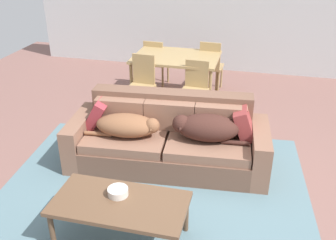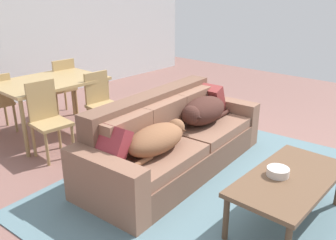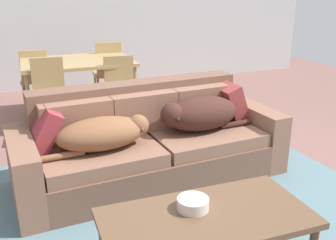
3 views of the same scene
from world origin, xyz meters
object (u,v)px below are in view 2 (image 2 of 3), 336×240
at_px(dog_on_left_cushion, 157,138).
at_px(dining_chair_near_left, 48,116).
at_px(bowl_on_coffee_table, 278,172).
at_px(dining_table, 49,85).
at_px(throw_pillow_by_left_arm, 110,145).
at_px(coffee_table, 289,182).
at_px(dining_chair_far_right, 62,85).
at_px(dining_chair_near_right, 102,101).
at_px(couch, 172,141).
at_px(dog_on_right_cushion, 202,111).
at_px(throw_pillow_by_right_arm, 210,99).

distance_m(dog_on_left_cushion, dining_chair_near_left, 1.56).
height_order(bowl_on_coffee_table, dining_table, dining_table).
bearing_deg(dining_table, throw_pillow_by_left_arm, -105.92).
height_order(coffee_table, dining_table, dining_table).
height_order(coffee_table, dining_chair_far_right, dining_chair_far_right).
xyz_separation_m(dog_on_left_cushion, dining_table, (0.10, 2.14, 0.15)).
bearing_deg(coffee_table, dog_on_left_cushion, 105.49).
height_order(dining_table, dining_chair_near_right, dining_chair_near_right).
xyz_separation_m(couch, dining_table, (-0.34, 1.94, 0.39)).
xyz_separation_m(dog_on_left_cushion, dining_chair_near_left, (-0.31, 1.53, -0.06)).
bearing_deg(throw_pillow_by_left_arm, dining_chair_far_right, 66.76).
bearing_deg(coffee_table, throw_pillow_by_left_arm, 119.57).
bearing_deg(dining_chair_near_left, bowl_on_coffee_table, -73.89).
bearing_deg(throw_pillow_by_left_arm, dining_chair_near_left, 83.84).
height_order(coffee_table, dining_chair_near_left, dining_chair_near_left).
bearing_deg(dog_on_right_cushion, bowl_on_coffee_table, -120.62).
bearing_deg(throw_pillow_by_right_arm, dining_table, 124.30).
xyz_separation_m(dog_on_right_cushion, throw_pillow_by_right_arm, (0.43, 0.21, 0.01)).
bearing_deg(coffee_table, dining_chair_far_right, 86.09).
relative_size(dog_on_right_cushion, throw_pillow_by_right_arm, 2.44).
bearing_deg(bowl_on_coffee_table, dining_chair_far_right, 85.28).
height_order(throw_pillow_by_left_arm, dining_chair_near_left, dining_chair_near_left).
relative_size(throw_pillow_by_left_arm, bowl_on_coffee_table, 1.90).
distance_m(dog_on_right_cushion, dining_table, 2.17).
height_order(dog_on_left_cushion, dining_chair_near_right, dining_chair_near_right).
bearing_deg(bowl_on_coffee_table, dog_on_right_cushion, 64.22).
relative_size(dining_table, dining_chair_near_left, 1.50).
bearing_deg(dining_chair_far_right, dining_chair_near_left, 53.54).
bearing_deg(dog_on_right_cushion, throw_pillow_by_left_arm, 172.79).
distance_m(couch, coffee_table, 1.44).
height_order(couch, dining_chair_far_right, dining_chair_far_right).
height_order(dining_table, dining_chair_far_right, dining_chair_far_right).
height_order(couch, coffee_table, couch).
relative_size(bowl_on_coffee_table, dining_table, 0.14).
relative_size(couch, throw_pillow_by_left_arm, 6.82).
height_order(coffee_table, bowl_on_coffee_table, bowl_on_coffee_table).
distance_m(dog_on_right_cushion, bowl_on_coffee_table, 1.40).
bearing_deg(dog_on_left_cushion, dining_chair_far_right, 72.30).
xyz_separation_m(couch, dog_on_left_cushion, (-0.44, -0.20, 0.24)).
bearing_deg(dog_on_left_cushion, dining_table, 82.45).
relative_size(throw_pillow_by_left_arm, dining_chair_near_left, 0.39).
height_order(dog_on_right_cushion, dining_chair_far_right, dining_chair_far_right).
distance_m(dog_on_left_cushion, coffee_table, 1.29).
relative_size(dog_on_left_cushion, dining_chair_far_right, 0.97).
distance_m(dog_on_right_cushion, coffee_table, 1.47).
distance_m(coffee_table, dining_chair_near_left, 2.84).
bearing_deg(dining_chair_far_right, dog_on_left_cushion, 79.89).
relative_size(dining_table, dining_chair_near_right, 1.56).
relative_size(throw_pillow_by_right_arm, dining_table, 0.27).
bearing_deg(bowl_on_coffee_table, throw_pillow_by_left_arm, 119.71).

